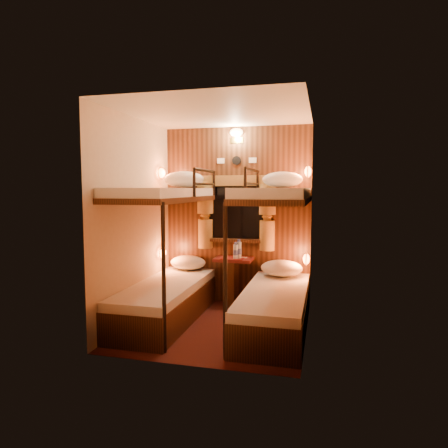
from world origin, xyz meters
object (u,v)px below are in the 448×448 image
(table, at_px, (234,275))
(bottle_right, at_px, (239,250))
(bunk_right, at_px, (275,280))
(bunk_left, at_px, (166,274))
(bottle_left, at_px, (236,252))

(table, height_order, bottle_right, bottle_right)
(bunk_right, xyz_separation_m, table, (-0.65, 0.78, -0.14))
(bottle_right, bearing_deg, bunk_right, -52.71)
(bunk_left, height_order, table, bunk_left)
(table, bearing_deg, bunk_right, -50.33)
(bunk_right, distance_m, bottle_left, 0.96)
(bunk_left, relative_size, bunk_right, 1.00)
(bottle_right, bearing_deg, bottle_left, -137.53)
(table, bearing_deg, bunk_left, -129.67)
(bunk_right, bearing_deg, bottle_right, 127.29)
(bunk_right, relative_size, bottle_right, 7.41)
(bottle_left, xyz_separation_m, bottle_right, (0.04, 0.03, 0.02))
(table, distance_m, bottle_left, 0.34)
(bottle_left, bearing_deg, bottle_right, 42.47)
(bottle_left, distance_m, bottle_right, 0.05)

